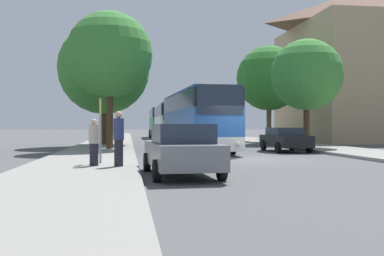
% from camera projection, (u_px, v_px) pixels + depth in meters
% --- Properties ---
extents(ground_plane, '(300.00, 300.00, 0.00)m').
position_uv_depth(ground_plane, '(249.00, 160.00, 20.06)').
color(ground_plane, '#4C4C4F').
rests_on(ground_plane, ground).
extents(sidewalk_left, '(4.00, 120.00, 0.15)m').
position_uv_depth(sidewalk_left, '(89.00, 160.00, 19.07)').
color(sidewalk_left, gray).
rests_on(sidewalk_left, ground_plane).
extents(building_right_background, '(16.32, 14.07, 15.27)m').
position_uv_depth(building_right_background, '(379.00, 62.00, 43.44)').
color(building_right_background, tan).
rests_on(building_right_background, ground_plane).
extents(bus_front, '(3.13, 12.18, 3.51)m').
position_uv_depth(bus_front, '(196.00, 120.00, 27.20)').
color(bus_front, silver).
rests_on(bus_front, ground_plane).
extents(bus_middle, '(2.85, 11.45, 3.41)m').
position_uv_depth(bus_middle, '(171.00, 122.00, 40.98)').
color(bus_middle, '#238942').
rests_on(bus_middle, ground_plane).
extents(bus_rear, '(2.85, 12.04, 3.52)m').
position_uv_depth(bus_rear, '(161.00, 123.00, 54.46)').
color(bus_rear, silver).
rests_on(bus_rear, ground_plane).
extents(parked_car_left_curb, '(2.19, 4.71, 1.58)m').
position_uv_depth(parked_car_left_curb, '(181.00, 149.00, 13.65)').
color(parked_car_left_curb, slate).
rests_on(parked_car_left_curb, ground_plane).
extents(parked_car_right_near, '(2.03, 4.28, 1.40)m').
position_uv_depth(parked_car_right_near, '(285.00, 139.00, 26.20)').
color(parked_car_right_near, black).
rests_on(parked_car_right_near, ground_plane).
extents(bus_stop_sign, '(0.08, 0.45, 2.39)m').
position_uv_depth(bus_stop_sign, '(100.00, 123.00, 16.43)').
color(bus_stop_sign, gray).
rests_on(bus_stop_sign, sidewalk_left).
extents(pedestrian_waiting_near, '(0.36, 0.36, 1.87)m').
position_uv_depth(pedestrian_waiting_near, '(119.00, 138.00, 15.19)').
color(pedestrian_waiting_near, '#23232D').
rests_on(pedestrian_waiting_near, sidewalk_left).
extents(pedestrian_waiting_far, '(0.36, 0.36, 1.61)m').
position_uv_depth(pedestrian_waiting_far, '(94.00, 142.00, 15.38)').
color(pedestrian_waiting_far, '#23232D').
rests_on(pedestrian_waiting_far, sidewalk_left).
extents(tree_left_near, '(5.10, 5.10, 8.17)m').
position_uv_depth(tree_left_near, '(110.00, 55.00, 26.64)').
color(tree_left_near, '#47331E').
rests_on(tree_left_near, sidewalk_left).
extents(tree_left_far, '(6.60, 6.60, 8.81)m').
position_uv_depth(tree_left_far, '(104.00, 69.00, 32.48)').
color(tree_left_far, '#47331E').
rests_on(tree_left_far, sidewalk_left).
extents(tree_right_near, '(4.55, 4.55, 6.90)m').
position_uv_depth(tree_right_near, '(307.00, 75.00, 28.57)').
color(tree_right_near, '#47331E').
rests_on(tree_right_near, sidewalk_right).
extents(tree_right_mid, '(5.32, 5.32, 7.93)m').
position_uv_depth(tree_right_mid, '(269.00, 78.00, 36.79)').
color(tree_right_mid, brown).
rests_on(tree_right_mid, sidewalk_right).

